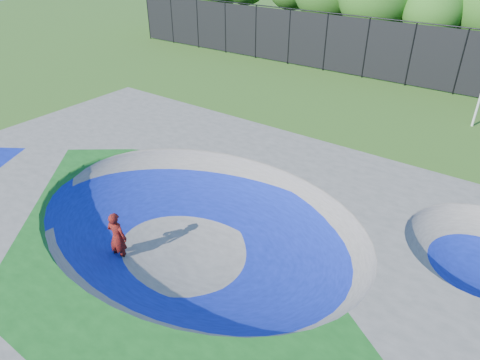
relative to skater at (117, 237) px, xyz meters
The scene contains 5 objects.
ground 2.59m from the skater, 43.88° to the left, with size 120.00×120.00×0.00m, color #325F1A.
skate_deck 2.44m from the skater, 43.88° to the left, with size 22.00×14.00×1.50m, color gray.
skater is the anchor object (origin of this frame).
skateboard 0.86m from the skater, ahead, with size 0.78×0.22×0.05m, color black.
fence 22.79m from the skater, 85.58° to the left, with size 48.09×0.09×4.04m.
Camera 1 is at (7.32, -7.87, 8.99)m, focal length 32.00 mm.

